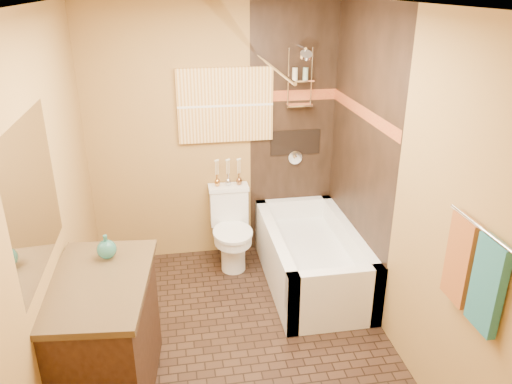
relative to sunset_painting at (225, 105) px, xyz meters
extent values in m
plane|color=black|center=(-0.11, -1.48, -1.55)|extent=(3.00, 3.00, 0.00)
cube|color=olive|center=(-1.31, -1.48, -0.30)|extent=(0.02, 3.00, 2.50)
cube|color=olive|center=(1.09, -1.48, -0.30)|extent=(0.02, 3.00, 2.50)
cube|color=olive|center=(-0.11, 0.02, -0.30)|extent=(2.40, 0.02, 2.50)
cube|color=olive|center=(-0.11, -2.98, -0.30)|extent=(2.40, 0.02, 2.50)
plane|color=silver|center=(-0.11, -1.48, 0.95)|extent=(3.00, 3.00, 0.00)
cube|color=black|center=(0.66, 0.01, -0.30)|extent=(0.85, 0.01, 2.50)
cube|color=black|center=(1.07, -0.73, -0.30)|extent=(0.01, 1.50, 2.50)
cube|color=maroon|center=(0.66, 0.00, 0.07)|extent=(0.85, 0.01, 0.10)
cube|color=maroon|center=(1.06, -0.73, 0.07)|extent=(0.01, 1.50, 0.10)
cube|color=black|center=(0.69, 0.01, -0.40)|extent=(0.50, 0.01, 0.25)
cylinder|color=silver|center=(0.69, -0.12, 0.53)|extent=(0.02, 0.26, 0.02)
cylinder|color=silver|center=(0.69, -0.28, 0.48)|extent=(0.11, 0.11, 0.09)
cylinder|color=silver|center=(0.69, -0.01, -0.55)|extent=(0.14, 0.02, 0.14)
cylinder|color=silver|center=(0.29, -0.73, 0.47)|extent=(0.03, 1.55, 0.03)
cylinder|color=silver|center=(1.04, -2.53, -0.10)|extent=(0.02, 0.55, 0.02)
cube|color=#1D5A61|center=(1.05, -2.66, -0.37)|extent=(0.05, 0.22, 0.52)
cube|color=#924F1A|center=(1.05, -2.40, -0.37)|extent=(0.05, 0.22, 0.52)
cube|color=#C4812E|center=(0.00, 0.00, 0.00)|extent=(0.90, 0.04, 0.70)
cube|color=white|center=(-1.30, -1.82, -0.05)|extent=(0.01, 1.00, 0.90)
cube|color=white|center=(0.69, -1.43, -1.27)|extent=(0.80, 0.10, 0.55)
cube|color=white|center=(0.69, -0.03, -1.27)|extent=(0.80, 0.10, 0.55)
cube|color=white|center=(0.34, -0.73, -1.27)|extent=(0.10, 1.50, 0.55)
cube|color=white|center=(1.04, -0.73, -1.27)|extent=(0.10, 1.50, 0.55)
cube|color=white|center=(0.69, -0.73, -1.38)|extent=(0.64, 1.34, 0.35)
cube|color=white|center=(0.00, -0.09, -1.00)|extent=(0.37, 0.17, 0.37)
cube|color=white|center=(0.00, -0.09, -0.80)|extent=(0.39, 0.19, 0.04)
cylinder|color=white|center=(0.00, -0.38, -1.36)|extent=(0.23, 0.23, 0.37)
cylinder|color=white|center=(0.00, -0.38, -1.20)|extent=(0.36, 0.36, 0.10)
cylinder|color=white|center=(0.00, -0.38, -1.14)|extent=(0.38, 0.38, 0.03)
cube|color=black|center=(-1.04, -1.82, -1.12)|extent=(0.69, 1.02, 0.86)
cube|color=black|center=(-1.03, -1.82, -0.67)|extent=(0.72, 1.08, 0.04)
camera|label=1|loc=(-0.50, -4.60, 1.07)|focal=35.00mm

